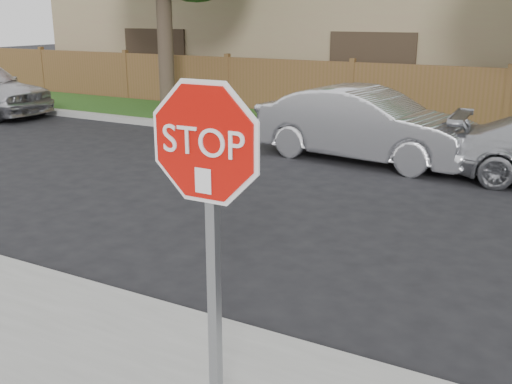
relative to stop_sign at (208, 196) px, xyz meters
The scene contains 6 objects.
ground 2.36m from the stop_sign, 85.82° to the left, with size 90.00×90.00×0.00m, color black.
far_curb 9.79m from the stop_sign, 89.36° to the left, with size 70.00×0.30×0.15m, color gray.
grass_strip 11.42m from the stop_sign, 89.45° to the left, with size 70.00×3.00×0.12m, color #1E4714.
fence 12.92m from the stop_sign, 89.52° to the left, with size 70.00×0.12×1.60m, color brown.
stop_sign is the anchor object (origin of this frame).
sedan_left 8.87m from the stop_sign, 102.99° to the left, with size 1.55×4.43×1.46m, color silver.
Camera 1 is at (1.78, -4.28, 2.86)m, focal length 42.00 mm.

